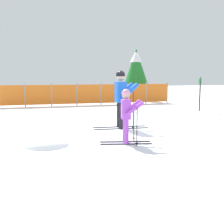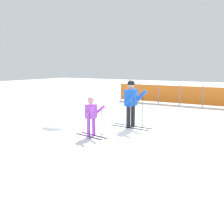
{
  "view_description": "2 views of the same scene",
  "coord_description": "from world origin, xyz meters",
  "px_view_note": "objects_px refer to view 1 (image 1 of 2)",
  "views": [
    {
      "loc": [
        -2.51,
        -7.64,
        1.56
      ],
      "look_at": [
        -0.72,
        -0.84,
        0.63
      ],
      "focal_mm": 45.0,
      "sensor_mm": 36.0,
      "label": 1
    },
    {
      "loc": [
        4.54,
        -8.52,
        2.2
      ],
      "look_at": [
        -0.37,
        -0.76,
        0.67
      ],
      "focal_mm": 45.0,
      "sensor_mm": 36.0,
      "label": 2
    }
  ],
  "objects_px": {
    "conifer_far": "(136,68)",
    "trail_marker": "(200,90)",
    "skier_adult": "(121,94)",
    "safety_fence": "(89,94)",
    "skier_child": "(127,112)"
  },
  "relations": [
    {
      "from": "skier_adult",
      "to": "skier_child",
      "type": "xyz_separation_m",
      "value": [
        -0.41,
        -1.83,
        -0.27
      ]
    },
    {
      "from": "conifer_far",
      "to": "trail_marker",
      "type": "xyz_separation_m",
      "value": [
        0.79,
        -6.0,
        -1.06
      ]
    },
    {
      "from": "conifer_far",
      "to": "trail_marker",
      "type": "height_order",
      "value": "conifer_far"
    },
    {
      "from": "safety_fence",
      "to": "trail_marker",
      "type": "distance_m",
      "value": 5.57
    },
    {
      "from": "skier_child",
      "to": "skier_adult",
      "type": "bearing_deg",
      "value": 88.75
    },
    {
      "from": "conifer_far",
      "to": "safety_fence",
      "type": "bearing_deg",
      "value": -145.29
    },
    {
      "from": "skier_adult",
      "to": "conifer_far",
      "type": "distance_m",
      "value": 9.63
    },
    {
      "from": "conifer_far",
      "to": "skier_adult",
      "type": "bearing_deg",
      "value": -112.09
    },
    {
      "from": "skier_child",
      "to": "trail_marker",
      "type": "relative_size",
      "value": 0.86
    },
    {
      "from": "skier_adult",
      "to": "conifer_far",
      "type": "bearing_deg",
      "value": 71.95
    },
    {
      "from": "skier_adult",
      "to": "trail_marker",
      "type": "distance_m",
      "value": 5.26
    },
    {
      "from": "skier_adult",
      "to": "conifer_far",
      "type": "relative_size",
      "value": 0.53
    },
    {
      "from": "safety_fence",
      "to": "conifer_far",
      "type": "height_order",
      "value": "conifer_far"
    },
    {
      "from": "skier_adult",
      "to": "safety_fence",
      "type": "relative_size",
      "value": 0.19
    },
    {
      "from": "safety_fence",
      "to": "trail_marker",
      "type": "bearing_deg",
      "value": -40.79
    }
  ]
}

